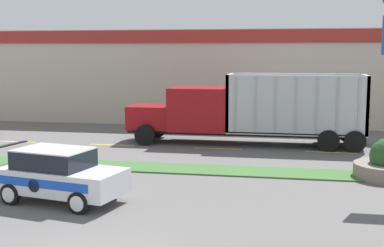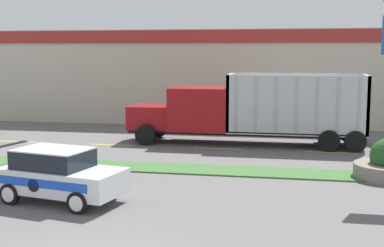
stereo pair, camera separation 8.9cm
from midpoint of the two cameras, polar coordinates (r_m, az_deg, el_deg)
The scene contains 8 objects.
grass_verge at distance 21.62m, azimuth -1.18°, elevation -4.85°, with size 120.00×1.78×0.06m, color #3D6633.
centre_line_2 at distance 29.69m, azimuth -18.48°, elevation -1.84°, with size 2.40×0.14×0.01m, color yellow.
centre_line_3 at distance 27.48m, azimuth -8.58°, elevation -2.27°, with size 2.40×0.14×0.01m, color yellow.
centre_line_4 at distance 26.22m, azimuth 2.65°, elevation -2.67°, with size 2.40×0.14×0.01m, color yellow.
centre_line_5 at distance 26.04m, azimuth 14.51°, elevation -2.99°, with size 2.40×0.14×0.01m, color yellow.
dump_truck_lead at distance 27.46m, azimuth 3.46°, elevation 1.14°, with size 12.01×2.85×3.60m.
rally_car at distance 17.47m, azimuth -14.16°, elevation -5.30°, with size 4.35×2.63×1.73m.
store_building_backdrop at distance 39.31m, azimuth 4.53°, elevation 5.26°, with size 38.40×12.10×6.08m.
Camera 1 is at (4.30, -10.19, 4.76)m, focal length 50.00 mm.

